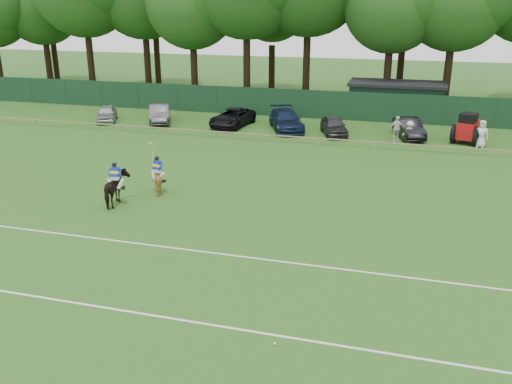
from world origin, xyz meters
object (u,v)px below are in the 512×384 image
(sedan_grey, at_px, (160,113))
(spectator_left, at_px, (409,132))
(horse_dark, at_px, (116,189))
(spectator_right, at_px, (482,134))
(estate_black, at_px, (409,128))
(horse_chestnut, at_px, (158,180))
(spectator_mid, at_px, (396,129))
(sedan_navy, at_px, (286,120))
(polo_ball, at_px, (275,344))
(tractor, at_px, (468,129))
(suv_black, at_px, (232,118))
(sedan_silver, at_px, (107,114))
(hatch_grey, at_px, (334,126))
(utility_shed, at_px, (396,99))

(sedan_grey, distance_m, spectator_left, 20.73)
(horse_dark, distance_m, spectator_right, 25.81)
(horse_dark, xyz_separation_m, estate_black, (14.18, 18.98, -0.13))
(horse_chestnut, height_order, spectator_mid, spectator_mid)
(sedan_navy, height_order, spectator_left, sedan_navy)
(spectator_left, distance_m, spectator_right, 4.94)
(polo_ball, bearing_deg, tractor, 74.57)
(horse_chestnut, relative_size, spectator_right, 0.73)
(sedan_grey, height_order, spectator_mid, spectator_mid)
(suv_black, xyz_separation_m, spectator_right, (19.14, -1.80, 0.25))
(sedan_silver, height_order, sedan_grey, sedan_grey)
(estate_black, bearing_deg, horse_dark, -142.37)
(sedan_grey, bearing_deg, spectator_mid, -28.32)
(horse_chestnut, xyz_separation_m, spectator_right, (17.97, 14.91, 0.26))
(sedan_grey, xyz_separation_m, spectator_right, (25.61, -1.54, 0.20))
(sedan_silver, xyz_separation_m, tractor, (29.38, 0.35, 0.39))
(spectator_left, bearing_deg, hatch_grey, 153.94)
(horse_dark, height_order, sedan_silver, horse_dark)
(spectator_left, relative_size, utility_shed, 0.19)
(sedan_silver, relative_size, hatch_grey, 0.94)
(horse_dark, bearing_deg, tractor, -145.62)
(sedan_navy, bearing_deg, tractor, -24.98)
(spectator_mid, bearing_deg, estate_black, 33.12)
(horse_chestnut, xyz_separation_m, hatch_grey, (7.37, 15.93, -0.01))
(estate_black, height_order, spectator_mid, spectator_mid)
(hatch_grey, height_order, utility_shed, utility_shed)
(horse_chestnut, relative_size, sedan_navy, 0.26)
(sedan_silver, relative_size, utility_shed, 0.46)
(suv_black, relative_size, polo_ball, 57.86)
(sedan_grey, xyz_separation_m, utility_shed, (19.33, 8.19, 0.76))
(horse_dark, distance_m, suv_black, 19.10)
(estate_black, distance_m, utility_shed, 8.19)
(horse_dark, relative_size, spectator_left, 1.30)
(sedan_grey, bearing_deg, suv_black, -22.08)
(suv_black, xyz_separation_m, utility_shed, (12.86, 7.93, 0.81))
(horse_chestnut, distance_m, polo_ball, 15.16)
(horse_chestnut, relative_size, sedan_grey, 0.31)
(suv_black, bearing_deg, spectator_right, 1.86)
(horse_dark, xyz_separation_m, horse_chestnut, (1.18, 2.39, -0.15))
(spectator_right, bearing_deg, spectator_left, -170.46)
(horse_dark, height_order, spectator_left, horse_dark)
(tractor, bearing_deg, polo_ball, -87.22)
(polo_ball, bearing_deg, sedan_navy, 101.93)
(estate_black, bearing_deg, sedan_grey, 164.80)
(polo_ball, bearing_deg, spectator_mid, 84.36)
(sedan_silver, bearing_deg, spectator_left, -25.92)
(sedan_silver, height_order, suv_black, suv_black)
(hatch_grey, xyz_separation_m, utility_shed, (4.32, 8.71, 0.83))
(horse_dark, height_order, sedan_grey, horse_dark)
(sedan_navy, distance_m, tractor, 13.71)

